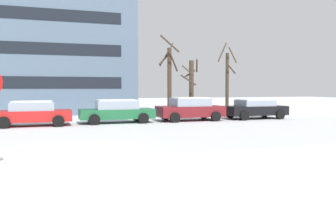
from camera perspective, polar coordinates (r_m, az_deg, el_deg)
The scene contains 10 objects.
ground_plane at distance 11.94m, azimuth -15.37°, elevation -7.64°, with size 120.00×120.00×0.00m, color white.
road_surface at distance 15.79m, azimuth -16.13°, elevation -5.12°, with size 80.00×9.79×0.00m.
parked_car_red at distance 21.23m, azimuth -20.99°, elevation -1.24°, with size 4.23×2.08×1.41m.
parked_car_green at distance 21.85m, azimuth -8.26°, elevation -0.96°, with size 4.47×2.03×1.43m.
parked_car_maroon at distance 23.12m, azimuth 3.59°, elevation -0.62°, with size 4.28×2.14×1.52m.
parked_car_black at distance 25.27m, azimuth 13.80°, elevation -0.56°, with size 4.26×2.16×1.36m.
tree_far_mid at distance 27.99m, azimuth 9.52°, elevation 3.80°, with size 1.44×1.45×5.73m.
tree_far_right at distance 26.24m, azimuth 0.22°, elevation 4.33°, with size 1.54×1.68×5.96m.
tree_far_left at distance 25.79m, azimuth 3.77°, elevation 2.86°, with size 1.46×1.39×4.21m.
building_far_left at distance 32.54m, azimuth -18.76°, elevation 7.90°, with size 13.91×8.53×10.27m.
Camera 1 is at (-0.61, -11.74, 2.14)m, focal length 37.86 mm.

